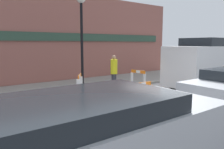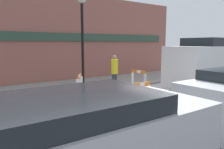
{
  "view_description": "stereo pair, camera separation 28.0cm",
  "coord_description": "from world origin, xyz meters",
  "views": [
    {
      "loc": [
        -5.75,
        -4.55,
        2.39
      ],
      "look_at": [
        0.05,
        3.37,
        1.0
      ],
      "focal_mm": 35.0,
      "sensor_mm": 36.0,
      "label": 1
    },
    {
      "loc": [
        -5.52,
        -4.71,
        2.39
      ],
      "look_at": [
        0.05,
        3.37,
        1.0
      ],
      "focal_mm": 35.0,
      "sensor_mm": 36.0,
      "label": 2
    }
  ],
  "objects": [
    {
      "name": "traffic_cone_1",
      "position": [
        -1.42,
        2.34,
        0.26
      ],
      "size": [
        0.3,
        0.3,
        0.55
      ],
      "color": "black",
      "rests_on": "ground_plane"
    },
    {
      "name": "storefront_facade",
      "position": [
        0.0,
        8.31,
        2.75
      ],
      "size": [
        18.0,
        0.22,
        5.5
      ],
      "color": "#93564C",
      "rests_on": "ground_plane"
    },
    {
      "name": "person_worker",
      "position": [
        0.81,
        4.25,
        0.98
      ],
      "size": [
        0.47,
        0.47,
        1.81
      ],
      "rotation": [
        0.0,
        0.0,
        -2.08
      ],
      "color": "#33333D",
      "rests_on": "ground_plane"
    },
    {
      "name": "traffic_cone_2",
      "position": [
        -1.76,
        2.7,
        0.31
      ],
      "size": [
        0.3,
        0.3,
        0.64
      ],
      "color": "black",
      "rests_on": "ground_plane"
    },
    {
      "name": "traffic_cone_4",
      "position": [
        -1.64,
        3.2,
        0.25
      ],
      "size": [
        0.3,
        0.3,
        0.52
      ],
      "color": "black",
      "rests_on": "ground_plane"
    },
    {
      "name": "ground_plane",
      "position": [
        0.0,
        0.0,
        0.0
      ],
      "size": [
        60.0,
        60.0,
        0.0
      ],
      "primitive_type": "plane",
      "color": "#424244"
    },
    {
      "name": "streetlamp_post",
      "position": [
        -0.62,
        4.93,
        3.1
      ],
      "size": [
        0.44,
        0.44,
        4.61
      ],
      "color": "black",
      "rests_on": "sidewalk_slab"
    },
    {
      "name": "traffic_cone_0",
      "position": [
        1.21,
        1.97,
        0.31
      ],
      "size": [
        0.3,
        0.3,
        0.64
      ],
      "color": "black",
      "rests_on": "ground_plane"
    },
    {
      "name": "work_van",
      "position": [
        5.32,
        1.74,
        1.44
      ],
      "size": [
        5.52,
        2.16,
        2.67
      ],
      "color": "white",
      "rests_on": "ground_plane"
    },
    {
      "name": "barricade_1",
      "position": [
        -0.12,
        1.17,
        0.52
      ],
      "size": [
        0.73,
        0.19,
        0.98
      ],
      "rotation": [
        0.0,
        0.0,
        6.2
      ],
      "color": "white",
      "rests_on": "ground_plane"
    },
    {
      "name": "barricade_0",
      "position": [
        -1.33,
        3.88,
        0.57
      ],
      "size": [
        0.61,
        0.75,
        1.05
      ],
      "rotation": [
        0.0,
        0.0,
        4.07
      ],
      "color": "white",
      "rests_on": "ground_plane"
    },
    {
      "name": "traffic_cone_5",
      "position": [
        -0.81,
        1.45,
        0.26
      ],
      "size": [
        0.3,
        0.3,
        0.54
      ],
      "color": "black",
      "rests_on": "ground_plane"
    },
    {
      "name": "barricade_2",
      "position": [
        1.69,
        3.39,
        0.59
      ],
      "size": [
        0.25,
        0.89,
        1.08
      ],
      "rotation": [
        0.0,
        0.0,
        7.99
      ],
      "color": "white",
      "rests_on": "ground_plane"
    },
    {
      "name": "person_pedestrian",
      "position": [
        6.15,
        5.59,
        1.05
      ],
      "size": [
        0.41,
        0.41,
        1.74
      ],
      "rotation": [
        0.0,
        0.0,
        3.31
      ],
      "color": "#33333D",
      "rests_on": "sidewalk_slab"
    },
    {
      "name": "sidewalk_slab",
      "position": [
        0.0,
        6.37,
        0.06
      ],
      "size": [
        18.0,
        3.74,
        0.11
      ],
      "color": "gray",
      "rests_on": "ground_plane"
    },
    {
      "name": "traffic_cone_3",
      "position": [
        -2.02,
        2.35,
        0.24
      ],
      "size": [
        0.3,
        0.3,
        0.5
      ],
      "color": "black",
      "rests_on": "ground_plane"
    }
  ]
}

